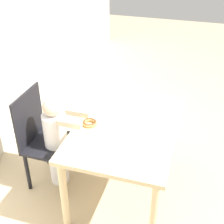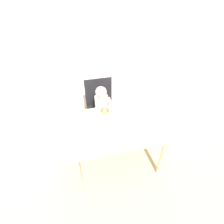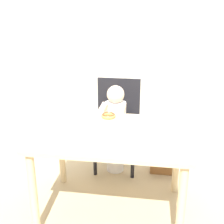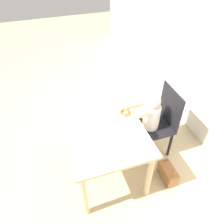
% 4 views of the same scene
% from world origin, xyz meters
% --- Properties ---
extents(ground_plane, '(12.00, 12.00, 0.00)m').
position_xyz_m(ground_plane, '(0.00, 0.00, 0.00)').
color(ground_plane, tan).
extents(dining_table, '(1.20, 0.82, 0.73)m').
position_xyz_m(dining_table, '(0.00, 0.00, 0.63)').
color(dining_table, beige).
rests_on(dining_table, ground_plane).
extents(chair, '(0.45, 0.41, 0.93)m').
position_xyz_m(chair, '(-0.06, 0.76, 0.48)').
color(chair, black).
rests_on(chair, ground_plane).
extents(child_figure, '(0.23, 0.40, 0.92)m').
position_xyz_m(child_figure, '(-0.06, 0.63, 0.48)').
color(child_figure, white).
rests_on(child_figure, ground_plane).
extents(donut, '(0.12, 0.12, 0.03)m').
position_xyz_m(donut, '(-0.08, 0.30, 0.75)').
color(donut, tan).
rests_on(donut, dining_table).
extents(napkin, '(0.25, 0.25, 0.00)m').
position_xyz_m(napkin, '(-0.09, 0.03, 0.73)').
color(napkin, white).
rests_on(napkin, dining_table).
extents(handbag, '(0.28, 0.13, 0.31)m').
position_xyz_m(handbag, '(0.44, 0.67, 0.11)').
color(handbag, brown).
rests_on(handbag, ground_plane).
extents(plate, '(0.15, 0.15, 0.01)m').
position_xyz_m(plate, '(-0.13, 0.14, 0.73)').
color(plate, silver).
rests_on(plate, dining_table).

